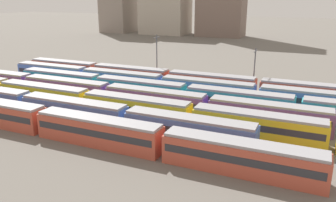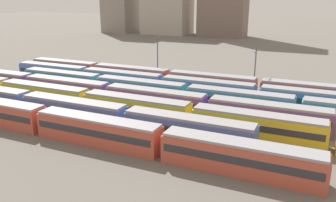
% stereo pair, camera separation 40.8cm
% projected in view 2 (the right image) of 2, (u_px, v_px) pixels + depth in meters
% --- Properties ---
extents(ground_plane, '(600.00, 600.00, 0.00)m').
position_uv_depth(ground_plane, '(39.00, 94.00, 69.37)').
color(ground_plane, '#666059').
extents(train_track_0, '(74.70, 3.06, 3.75)m').
position_uv_depth(train_track_0, '(43.00, 120.00, 48.85)').
color(train_track_0, '#BC4C38').
rests_on(train_track_0, ground_plane).
extents(train_track_1, '(55.80, 3.06, 3.75)m').
position_uv_depth(train_track_1, '(74.00, 111.00, 52.87)').
color(train_track_1, '#4C70BC').
rests_on(train_track_1, ground_plane).
extents(train_track_2, '(112.50, 3.06, 3.75)m').
position_uv_depth(train_track_2, '(192.00, 116.00, 50.48)').
color(train_track_2, yellow).
rests_on(train_track_2, ground_plane).
extents(train_track_3, '(74.70, 3.06, 3.75)m').
position_uv_depth(train_track_3, '(108.00, 94.00, 62.19)').
color(train_track_3, '#6B429E').
rests_on(train_track_3, ground_plane).
extents(train_track_4, '(93.60, 3.06, 3.75)m').
position_uv_depth(train_track_4, '(239.00, 101.00, 57.76)').
color(train_track_4, teal).
rests_on(train_track_4, ground_plane).
extents(train_track_5, '(93.60, 3.06, 3.75)m').
position_uv_depth(train_track_5, '(207.00, 89.00, 65.16)').
color(train_track_5, '#4C70BC').
rests_on(train_track_5, ground_plane).
extents(train_track_6, '(112.50, 3.06, 3.75)m').
position_uv_depth(train_track_6, '(259.00, 88.00, 66.26)').
color(train_track_6, '#BC4C38').
rests_on(train_track_6, ground_plane).
extents(catenary_pole_1, '(0.24, 3.20, 9.08)m').
position_uv_depth(catenary_pole_1, '(255.00, 68.00, 68.59)').
color(catenary_pole_1, '#4C4C51').
rests_on(catenary_pole_1, ground_plane).
extents(catenary_pole_3, '(0.24, 3.20, 10.80)m').
position_uv_depth(catenary_pole_3, '(158.00, 57.00, 76.67)').
color(catenary_pole_3, '#4C4C51').
rests_on(catenary_pole_3, ground_plane).
extents(distant_building_1, '(23.48, 16.91, 33.51)m').
position_uv_depth(distant_building_1, '(167.00, 1.00, 176.01)').
color(distant_building_1, '#B2A899').
rests_on(distant_building_1, ground_plane).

